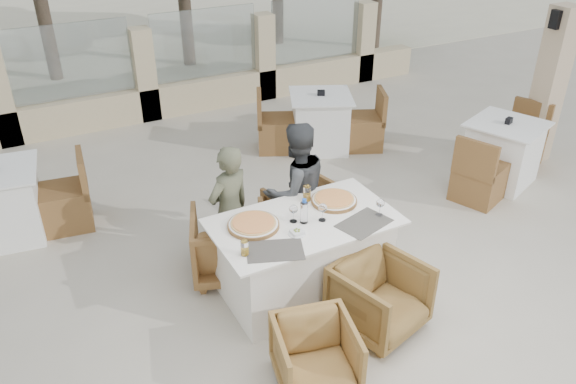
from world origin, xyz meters
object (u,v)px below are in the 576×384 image
wine_glass_corner (380,206)px  bg_table_c (502,153)px  dining_table (304,257)px  armchair_far_left (230,244)px  pizza_right (334,200)px  armchair_far_right (307,216)px  diner_right (296,191)px  wine_glass_centre (293,212)px  diner_left (230,211)px  bg_table_a (2,205)px  bg_table_b (320,122)px  beer_glass_right (307,193)px  armchair_near_right (380,297)px  beer_glass_left (245,248)px  pizza_left (253,224)px  wine_glass_near (323,211)px  armchair_near_left (316,356)px  olive_dish (297,232)px  water_bottle (304,211)px

wine_glass_corner → bg_table_c: (2.57, 0.95, -0.48)m
dining_table → armchair_far_left: size_ratio=2.24×
wine_glass_corner → pizza_right: bearing=121.5°
armchair_far_right → diner_right: 0.42m
wine_glass_centre → diner_left: diner_left is taller
diner_left → bg_table_a: size_ratio=0.79×
bg_table_b → beer_glass_right: bearing=-98.8°
dining_table → armchair_near_right: 0.77m
dining_table → beer_glass_left: size_ratio=12.78×
bg_table_a → pizza_right: bearing=-30.6°
dining_table → wine_glass_centre: wine_glass_centre is taller
pizza_left → beer_glass_right: (0.62, 0.17, 0.04)m
wine_glass_corner → wine_glass_near: bearing=161.0°
pizza_left → bg_table_c: bearing=9.4°
dining_table → pizza_left: size_ratio=3.64×
armchair_near_left → bg_table_b: size_ratio=0.36×
armchair_far_right → bg_table_c: 2.78m
wine_glass_near → dining_table: bearing=153.1°
armchair_near_right → diner_left: (-0.77, 1.33, 0.34)m
pizza_right → wine_glass_centre: size_ratio=2.25×
olive_dish → bg_table_b: size_ratio=0.07×
pizza_left → bg_table_a: 2.88m
armchair_far_left → wine_glass_near: bearing=154.1°
armchair_near_left → armchair_far_right: bearing=75.7°
water_bottle → diner_right: 0.70m
pizza_right → wine_glass_corner: 0.44m
pizza_right → wine_glass_centre: 0.49m
armchair_far_left → armchair_near_right: bearing=143.1°
olive_dish → bg_table_a: bearing=131.9°
dining_table → wine_glass_centre: (-0.09, 0.03, 0.48)m
beer_glass_right → armchair_far_left: (-0.66, 0.29, -0.52)m
pizza_left → wine_glass_corner: (1.04, -0.35, 0.06)m
armchair_far_right → armchair_near_left: 1.86m
wine_glass_centre → bg_table_a: 3.17m
beer_glass_left → armchair_far_right: size_ratio=0.18×
bg_table_c → armchair_far_left: bearing=161.5°
wine_glass_centre → armchair_near_left: (-0.36, -1.01, -0.59)m
dining_table → wine_glass_corner: size_ratio=8.70×
beer_glass_left → olive_dish: (0.50, 0.06, -0.04)m
armchair_far_left → diner_right: bearing=-157.7°
armchair_far_left → beer_glass_left: bearing=97.8°
armchair_near_right → armchair_far_left: bearing=107.2°
bg_table_b → olive_dish: bearing=-99.5°
water_bottle → armchair_near_right: 0.95m
armchair_far_left → armchair_far_right: (0.89, 0.10, -0.00)m
wine_glass_centre → olive_dish: 0.20m
water_bottle → armchair_near_right: bearing=-62.2°
diner_right → wine_glass_corner: bearing=112.3°
dining_table → olive_dish: bearing=-136.0°
pizza_left → bg_table_b: (2.15, 2.47, -0.41)m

